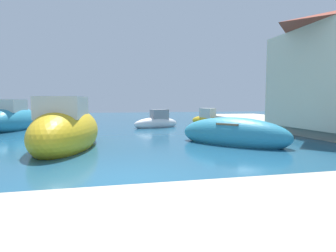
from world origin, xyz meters
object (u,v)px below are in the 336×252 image
Objects in this scene: moored_boat_4 at (67,131)px; moored_boat_5 at (13,120)px; moored_boat_2 at (206,119)px; moored_boat_3 at (233,135)px; moored_boat_0 at (157,122)px; quayside_tree at (292,81)px.

moored_boat_4 is 9.68m from moored_boat_5.
moored_boat_3 is (-2.65, -10.66, 0.05)m from moored_boat_2.
moored_boat_0 is 0.73× the size of moored_boat_3.
moored_boat_3 is 15.15m from moored_boat_5.
moored_boat_2 reaches higher than moored_boat_0.
moored_boat_4 is at bearing -155.85° from quayside_tree.
quayside_tree reaches higher than moored_boat_3.
quayside_tree is at bearing -133.76° from moored_boat_2.
moored_boat_0 is at bearing -27.86° from moored_boat_4.
moored_boat_4 is at bearing -137.19° from moored_boat_3.
moored_boat_0 is 8.79m from moored_boat_3.
moored_boat_0 is 0.63× the size of moored_boat_5.
moored_boat_5 is (-4.63, 8.50, -0.02)m from moored_boat_4.
moored_boat_3 is at bearing -137.68° from quayside_tree.
moored_boat_4 reaches higher than moored_boat_0.
moored_boat_5 is 21.06m from quayside_tree.
quayside_tree is (20.82, -1.24, 2.88)m from moored_boat_5.
quayside_tree is (8.91, 8.11, 3.11)m from moored_boat_3.
moored_boat_4 reaches higher than moored_boat_5.
moored_boat_0 reaches higher than moored_boat_3.
moored_boat_5 is (-9.93, 0.79, 0.31)m from moored_boat_0.
moored_boat_2 is (4.63, 2.10, 0.02)m from moored_boat_0.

